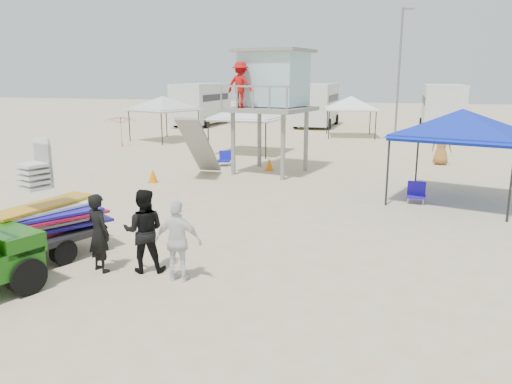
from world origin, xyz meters
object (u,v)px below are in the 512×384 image
(man_left, at_px, (99,233))
(surf_trailer, at_px, (44,217))
(canopy_blue, at_px, (462,114))
(lifeguard_tower, at_px, (269,84))

(man_left, bearing_deg, surf_trailer, 13.39)
(man_left, bearing_deg, canopy_blue, -107.28)
(lifeguard_tower, bearing_deg, surf_trailer, -100.21)
(surf_trailer, height_order, canopy_blue, canopy_blue)
(man_left, distance_m, canopy_blue, 11.04)
(lifeguard_tower, xyz_separation_m, canopy_blue, (6.81, -3.09, -0.81))
(surf_trailer, relative_size, man_left, 1.71)
(lifeguard_tower, relative_size, canopy_blue, 1.10)
(surf_trailer, relative_size, canopy_blue, 0.63)
(surf_trailer, bearing_deg, man_left, -11.19)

